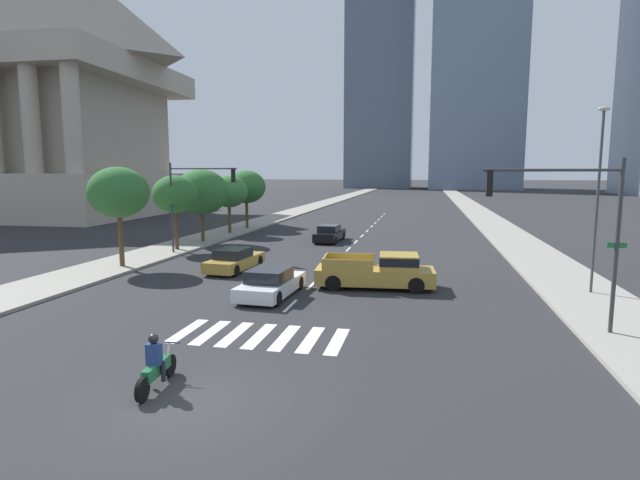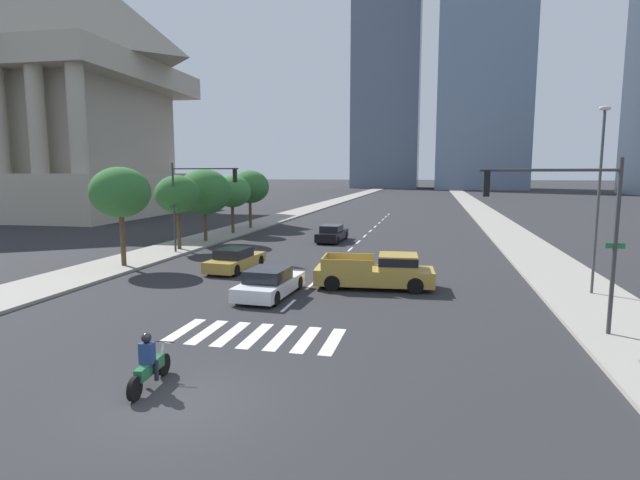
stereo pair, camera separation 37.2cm
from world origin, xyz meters
The scene contains 21 objects.
ground_plane centered at (0.00, 0.00, 0.00)m, with size 800.00×800.00×0.00m, color #28282B.
sidewalk_east centered at (12.61, 30.00, 0.07)m, with size 4.00×260.00×0.15m, color gray.
sidewalk_west centered at (-12.61, 30.00, 0.07)m, with size 4.00×260.00×0.15m, color gray.
crosswalk_near centered at (0.00, 5.17, 0.00)m, with size 5.85×2.72×0.01m.
lane_divider_center centered at (0.00, 33.17, 0.00)m, with size 0.14×50.00×0.01m.
motorcycle_lead centered at (-1.24, 0.63, 0.58)m, with size 0.70×2.19×1.49m.
pickup_truck centered at (3.41, 13.27, 0.81)m, with size 5.81×2.48×1.67m.
sedan_black_0 centered at (-2.13, 29.02, 0.62)m, with size 1.90×4.79×1.36m.
sedan_gold_1 centered at (-5.16, 15.94, 0.59)m, with size 2.15×4.76×1.29m.
sedan_white_2 centered at (-1.30, 10.57, 0.59)m, with size 2.14×4.63×1.30m.
traffic_signal_near centered at (10.08, 7.58, 4.19)m, with size 4.69×0.28×5.88m.
traffic_signal_far centered at (-9.67, 20.49, 4.33)m, with size 5.03×0.28×6.07m.
street_lamp_east centered at (12.91, 13.75, 4.88)m, with size 0.50×0.24×8.25m.
street_tree_nearest centered at (-11.81, 15.16, 4.42)m, with size 3.42×3.42×5.74m.
street_tree_second centered at (-11.81, 21.78, 4.02)m, with size 3.13×3.13×5.23m.
street_tree_third centered at (-11.81, 26.02, 4.05)m, with size 4.17×4.17×5.68m.
street_tree_fourth centered at (-11.81, 31.61, 3.89)m, with size 3.38×3.38×5.19m.
street_tree_fifth centered at (-11.81, 36.08, 4.17)m, with size 3.78×3.78×5.64m.
war_memorial centered at (-42.85, 47.61, 18.10)m, with size 28.77×28.77×35.21m.
office_tower_left_skyline centered at (-12.01, 179.18, 66.58)m, with size 23.82×20.49×144.97m.
office_tower_center_skyline centered at (20.77, 172.17, 54.30)m, with size 29.42×29.01×118.93m.
Camera 1 is at (5.45, -10.56, 5.54)m, focal length 28.06 mm.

